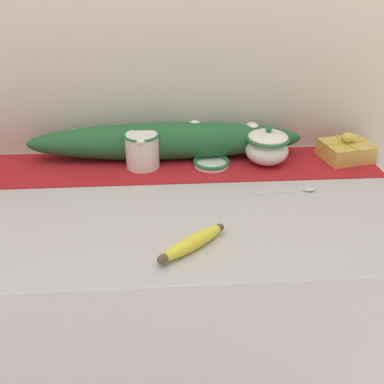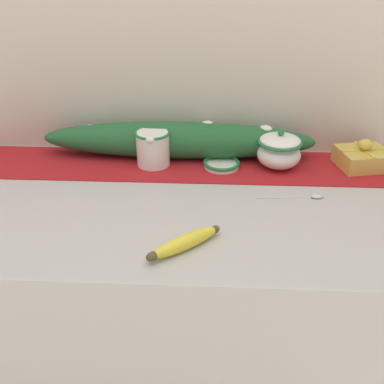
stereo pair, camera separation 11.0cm
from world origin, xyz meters
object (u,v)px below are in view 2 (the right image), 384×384
banana (185,242)px  gift_box (363,158)px  spoon (311,196)px  small_dish (221,164)px  sugar_bowl (279,151)px  cream_pitcher (153,147)px

banana → gift_box: (0.53, 0.45, 0.02)m
spoon → gift_box: bearing=41.2°
banana → small_dish: bearing=78.3°
spoon → gift_box: 0.28m
sugar_bowl → spoon: 0.20m
cream_pitcher → gift_box: 0.65m
cream_pitcher → sugar_bowl: (0.39, -0.00, -0.00)m
small_dish → spoon: bearing=-35.7°
cream_pitcher → banana: size_ratio=0.75×
cream_pitcher → spoon: cream_pitcher is taller
small_dish → banana: bearing=-101.7°
small_dish → gift_box: 0.44m
banana → spoon: banana is taller
sugar_bowl → gift_box: (0.26, 0.02, -0.03)m
cream_pitcher → small_dish: size_ratio=1.12×
small_dish → spoon: size_ratio=0.61×
cream_pitcher → gift_box: size_ratio=0.75×
small_dish → gift_box: bearing=3.4°
sugar_bowl → small_dish: (-0.18, -0.01, -0.05)m
cream_pitcher → small_dish: cream_pitcher is taller
sugar_bowl → small_dish: size_ratio=1.18×
small_dish → gift_box: gift_box is taller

